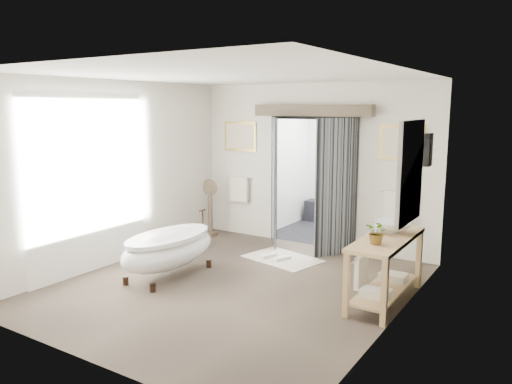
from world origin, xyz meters
TOP-DOWN VIEW (x-y plane):
  - ground_plane at (0.00, 0.00)m, footprint 5.00×5.00m
  - room_shell at (-0.04, -0.11)m, footprint 4.52×5.02m
  - shower_room at (0.00, 3.99)m, footprint 2.22×2.01m
  - back_wall_dressing at (0.00, 2.32)m, footprint 3.82×0.74m
  - clawfoot_tub at (-1.04, -0.16)m, footprint 0.79×1.76m
  - vanity at (1.95, 0.57)m, footprint 0.57×1.60m
  - pedestal_mirror at (-1.94, 2.02)m, footprint 0.33×0.21m
  - rug at (-0.02, 1.45)m, footprint 1.36×1.06m
  - slippers at (-0.11, 1.37)m, footprint 0.47×0.30m
  - basin at (1.97, 0.84)m, footprint 0.62×0.62m
  - plant at (1.97, 0.21)m, footprint 0.33×0.31m
  - soap_bottle_a at (1.82, 0.73)m, footprint 0.11×0.11m
  - soap_bottle_b at (1.97, 1.27)m, footprint 0.15×0.15m

SIDE VIEW (x-z plane):
  - ground_plane at x=0.00m, z-range 0.00..0.00m
  - rug at x=-0.02m, z-range 0.00..0.01m
  - slippers at x=-0.11m, z-range 0.02..0.07m
  - clawfoot_tub at x=-1.04m, z-range -0.01..0.85m
  - pedestal_mirror at x=-1.94m, z-range -0.08..1.04m
  - vanity at x=1.95m, z-range 0.08..0.93m
  - shower_room at x=0.00m, z-range -0.35..2.16m
  - basin at x=1.97m, z-range 0.85..1.01m
  - soap_bottle_b at x=1.97m, z-range 0.85..1.02m
  - soap_bottle_a at x=1.82m, z-range 0.85..1.03m
  - plant at x=1.97m, z-range 0.85..1.15m
  - back_wall_dressing at x=0.00m, z-range 0.30..2.82m
  - room_shell at x=-0.04m, z-range 0.40..3.31m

